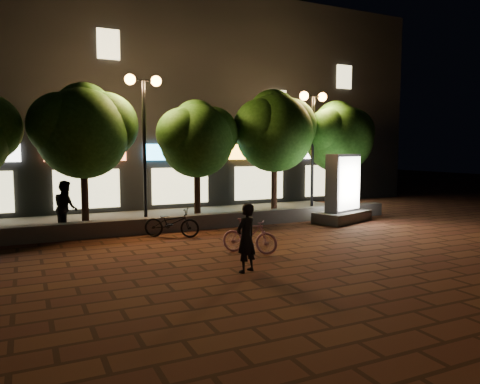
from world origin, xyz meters
TOP-DOWN VIEW (x-y plane):
  - ground at (0.00, 0.00)m, footprint 80.00×80.00m
  - retaining_wall at (0.00, 4.00)m, footprint 16.00×0.45m
  - sidewalk at (0.00, 6.50)m, footprint 16.00×5.00m
  - building_block at (-0.01, 12.99)m, footprint 28.00×8.12m
  - tree_left at (-3.45, 5.46)m, footprint 3.60×3.00m
  - tree_mid at (0.55, 5.46)m, footprint 3.24×2.70m
  - tree_right at (3.86, 5.46)m, footprint 3.72×3.10m
  - tree_far_right at (7.05, 5.46)m, footprint 3.48×2.90m
  - street_lamp_left at (-1.50, 5.20)m, footprint 1.26×0.36m
  - street_lamp_right at (5.50, 5.20)m, footprint 1.26×0.36m
  - ad_kiosk at (5.47, 3.15)m, footprint 2.61×1.90m
  - scooter_pink at (-0.03, 0.01)m, footprint 1.35×1.41m
  - rider at (-0.91, -1.58)m, footprint 0.66×0.57m
  - scooter_parked at (-1.23, 3.00)m, footprint 1.79×1.45m
  - pedestrian at (-4.18, 4.51)m, footprint 0.79×0.93m

SIDE VIEW (x-z plane):
  - ground at x=0.00m, z-range 0.00..0.00m
  - sidewalk at x=0.00m, z-range 0.00..0.08m
  - retaining_wall at x=0.00m, z-range 0.00..0.50m
  - scooter_parked at x=-1.23m, z-range 0.00..0.91m
  - scooter_pink at x=-0.03m, z-range 0.00..0.91m
  - rider at x=-0.91m, z-range 0.00..1.54m
  - pedestrian at x=-4.18m, z-range 0.08..1.77m
  - ad_kiosk at x=5.47m, z-range -0.25..2.30m
  - tree_mid at x=0.55m, z-range 0.97..5.47m
  - tree_far_right at x=7.05m, z-range 0.99..5.75m
  - tree_left at x=-3.45m, z-range 1.00..5.89m
  - tree_right at x=3.86m, z-range 1.03..6.10m
  - street_lamp_right at x=5.50m, z-range 1.40..6.38m
  - street_lamp_left at x=-1.50m, z-range 1.44..6.62m
  - building_block at x=-0.01m, z-range -0.65..10.65m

